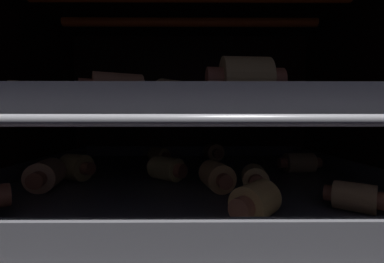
{
  "coord_description": "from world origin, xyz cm",
  "views": [
    {
      "loc": [
        -0.25,
        -33.29,
        18.73
      ],
      "look_at": [
        0.0,
        6.69,
        16.65
      ],
      "focal_mm": 23.8,
      "sensor_mm": 36.0,
      "label": 1
    }
  ],
  "objects": [
    {
      "name": "pig_in_blanket_upper_7",
      "position": [
        -1.39,
        -7.63,
        21.09
      ],
      "size": [
        5.02,
        4.97,
        2.83
      ],
      "rotation": [
        0.0,
        0.0,
        5.49
      ],
      "color": "tan",
      "rests_on": "baking_tray_upper"
    },
    {
      "name": "pig_in_blanket_lower_0",
      "position": [
        -15.82,
        -5.73,
        12.58
      ],
      "size": [
        3.9,
        6.41,
        3.17
      ],
      "rotation": [
        0.0,
        0.0,
        0.2
      ],
      "color": "tan",
      "rests_on": "baking_tray_lower"
    },
    {
      "name": "pig_in_blanket_upper_3",
      "position": [
        4.03,
        -7.86,
        21.16
      ],
      "size": [
        3.12,
        4.6,
        2.98
      ],
      "rotation": [
        0.0,
        0.0,
        3.19
      ],
      "color": "tan",
      "rests_on": "baking_tray_upper"
    },
    {
      "name": "pig_in_blanket_lower_8",
      "position": [
        4.94,
        -14.28,
        12.41
      ],
      "size": [
        4.64,
        5.02,
        2.84
      ],
      "rotation": [
        0.0,
        0.0,
        5.57
      ],
      "color": "tan",
      "rests_on": "baking_tray_lower"
    },
    {
      "name": "pig_in_blanket_lower_5",
      "position": [
        13.65,
        -12.55,
        12.19
      ],
      "size": [
        4.42,
        3.9,
        2.4
      ],
      "rotation": [
        0.0,
        0.0,
        0.91
      ],
      "color": "tan",
      "rests_on": "baking_tray_lower"
    },
    {
      "name": "pig_in_blanket_lower_4",
      "position": [
        15.6,
        2.66,
        12.39
      ],
      "size": [
        6.05,
        2.96,
        2.79
      ],
      "rotation": [
        0.0,
        0.0,
        4.76
      ],
      "color": "tan",
      "rests_on": "baking_tray_lower"
    },
    {
      "name": "pig_in_blanket_lower_6",
      "position": [
        -3.03,
        -1.74,
        12.45
      ],
      "size": [
        5.42,
        4.83,
        2.91
      ],
      "rotation": [
        0.0,
        0.0,
        0.89
      ],
      "color": "tan",
      "rests_on": "baking_tray_lower"
    },
    {
      "name": "pig_in_blanket_lower_2",
      "position": [
        6.88,
        -6.46,
        12.34
      ],
      "size": [
        3.09,
        4.87,
        2.69
      ],
      "rotation": [
        0.0,
        0.0,
        6.13
      ],
      "color": "tan",
      "rests_on": "baking_tray_lower"
    },
    {
      "name": "pig_in_blanket_upper_0",
      "position": [
        -5.99,
        12.96,
        21.03
      ],
      "size": [
        4.9,
        5.22,
        2.71
      ],
      "rotation": [
        0.0,
        0.0,
        5.55
      ],
      "color": "tan",
      "rests_on": "baking_tray_upper"
    },
    {
      "name": "pig_in_blanket_upper_5",
      "position": [
        17.47,
        8.53,
        21.17
      ],
      "size": [
        5.98,
        3.36,
        2.99
      ],
      "rotation": [
        0.0,
        0.0,
        1.47
      ],
      "color": "tan",
      "rests_on": "baking_tray_upper"
    },
    {
      "name": "pig_in_blanket_lower_3",
      "position": [
        4.33,
        13.09,
        12.56
      ],
      "size": [
        3.69,
        5.44,
        3.12
      ],
      "rotation": [
        0.0,
        0.0,
        3.37
      ],
      "color": "tan",
      "rests_on": "baking_tray_lower"
    },
    {
      "name": "pig_in_blanket_upper_4",
      "position": [
        -6.05,
        -11.89,
        21.09
      ],
      "size": [
        6.18,
        4.19,
        2.83
      ],
      "rotation": [
        0.0,
        0.0,
        5.13
      ],
      "color": "tan",
      "rests_on": "baking_tray_upper"
    },
    {
      "name": "baking_tray_upper",
      "position": [
        0.0,
        0.0,
        19.4
      ],
      "size": [
        44.04,
        38.89,
        1.79
      ],
      "color": "gray",
      "rests_on": "oven_rack_upper"
    },
    {
      "name": "oven_rack_upper",
      "position": [
        0.0,
        0.0,
        18.63
      ],
      "size": [
        49.05,
        46.47,
        0.65
      ],
      "color": "slate"
    },
    {
      "name": "pig_in_blanket_upper_2",
      "position": [
        -16.98,
        -5.76,
        21.14
      ],
      "size": [
        5.35,
        6.04,
        2.93
      ],
      "rotation": [
        0.0,
        0.0,
        2.46
      ],
      "color": "tan",
      "rests_on": "baking_tray_upper"
    },
    {
      "name": "pig_in_blanket_lower_7",
      "position": [
        2.83,
        -6.13,
        12.5
      ],
      "size": [
        3.81,
        6.03,
        3.02
      ],
      "rotation": [
        0.0,
        0.0,
        0.22
      ],
      "color": "tan",
      "rests_on": "baking_tray_lower"
    },
    {
      "name": "ground_plane",
      "position": [
        0.0,
        0.0,
        -0.6
      ],
      "size": [
        53.84,
        49.81,
        1.2
      ],
      "primitive_type": "cube",
      "color": "black"
    },
    {
      "name": "pig_in_blanket_lower_1",
      "position": [
        -14.27,
        -1.83,
        12.63
      ],
      "size": [
        5.25,
        4.15,
        3.28
      ],
      "rotation": [
        0.0,
        0.0,
        4.3
      ],
      "color": "tan",
      "rests_on": "baking_tray_lower"
    },
    {
      "name": "pig_in_blanket_upper_6",
      "position": [
        3.83,
        -15.21,
        21.35
      ],
      "size": [
        5.53,
        3.58,
        3.37
      ],
      "rotation": [
        0.0,
        0.0,
        1.64
      ],
      "color": "tan",
      "rests_on": "baking_tray_upper"
    },
    {
      "name": "oven_rack_lower",
      "position": [
        0.0,
        0.0,
        9.59
      ],
      "size": [
        49.03,
        46.47,
        0.63
      ],
      "color": "slate"
    },
    {
      "name": "pig_in_blanket_upper_1",
      "position": [
        -9.67,
        5.86,
        20.94
      ],
      "size": [
        5.94,
        3.58,
        2.53
      ],
      "rotation": [
        0.0,
        0.0,
        5.02
      ],
      "color": "tan",
      "rests_on": "baking_tray_upper"
    },
    {
      "name": "baking_tray_lower",
      "position": [
        0.0,
        0.0,
        10.63
      ],
      "size": [
        44.04,
        38.89,
        3.04
      ],
      "color": "#4C4C51",
      "rests_on": "oven_rack_lower"
    },
    {
      "name": "oven_wall_back",
      "position": [
        0.0,
        24.31,
        18.43
      ],
      "size": [
        53.84,
        1.2,
        36.86
      ],
      "primitive_type": "cube",
      "color": "black",
      "rests_on": "ground_plane"
    },
    {
      "name": "pig_in_blanket_lower_10",
      "position": [
        -5.62,
        11.66,
        12.26
      ],
      "size": [
        4.38,
        4.78,
        2.54
      ],
      "rotation": [
        0.0,
        0.0,
        3.85
      ],
      "color": "tan",
      "rests_on": "baking_tray_lower"
    }
  ]
}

